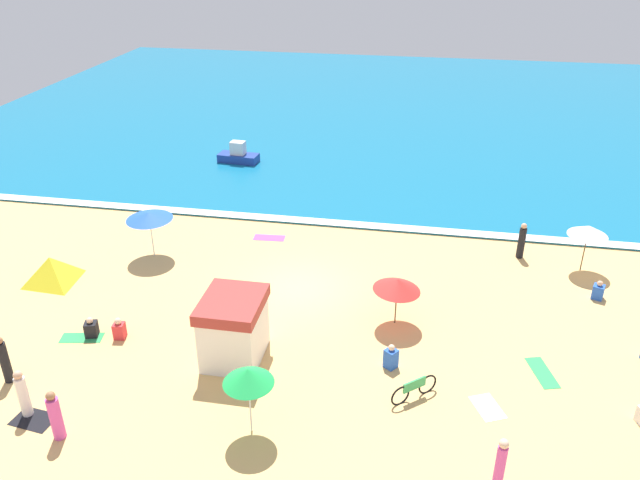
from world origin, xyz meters
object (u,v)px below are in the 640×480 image
beachgoer_1 (522,241)px  small_boat_0 (238,155)px  beach_umbrella_3 (589,231)px  beachgoer_10 (55,416)px  parked_bicycle (414,389)px  beach_umbrella_0 (149,216)px  beachgoer_0 (391,357)px  lifeguard_cabana (234,328)px  beachgoer_3 (119,329)px  beach_umbrella_2 (397,285)px  beachgoer_12 (23,394)px  beachgoer_8 (598,291)px  beach_tent (51,269)px  beachgoer_7 (5,360)px  beach_umbrella_4 (248,376)px  beachgoer_11 (500,465)px  beachgoer_9 (91,328)px

beachgoer_1 → small_boat_0: bearing=149.4°
beach_umbrella_3 → beachgoer_10: size_ratio=1.31×
parked_bicycle → beach_umbrella_0: bearing=148.0°
beach_umbrella_0 → small_boat_0: (0.28, 12.47, -1.49)m
parked_bicycle → beachgoer_0: 1.70m
beachgoer_0 → lifeguard_cabana: bearing=-175.7°
beachgoer_3 → beachgoer_10: bearing=-84.2°
beach_umbrella_2 → beachgoer_10: 12.28m
beachgoer_0 → small_boat_0: small_boat_0 is taller
beachgoer_0 → beachgoer_12: 11.85m
beachgoer_8 → beachgoer_0: bearing=-143.2°
beach_tent → parked_bicycle: (15.60, -4.78, -0.17)m
beachgoer_12 → beachgoer_8: bearing=28.6°
beachgoer_7 → beach_tent: bearing=109.0°
beach_umbrella_3 → small_boat_0: size_ratio=0.87×
beach_umbrella_2 → beachgoer_3: size_ratio=2.31×
beach_umbrella_3 → beachgoer_8: size_ratio=2.75×
beachgoer_10 → beachgoer_8: bearing=32.3°
beachgoer_8 → beachgoer_12: bearing=-151.4°
beachgoer_10 → beach_umbrella_2: bearing=39.6°
beachgoer_0 → small_boat_0: bearing=120.8°
beach_umbrella_2 → small_boat_0: size_ratio=0.77×
beach_umbrella_4 → small_boat_0: size_ratio=0.91×
beach_umbrella_3 → beachgoer_10: 21.80m
beachgoer_0 → beachgoer_7: size_ratio=0.53×
beach_umbrella_4 → beachgoer_10: beach_umbrella_4 is taller
beach_umbrella_4 → parked_bicycle: (4.77, 2.34, -1.71)m
beach_tent → beachgoer_8: beach_tent is taller
small_boat_0 → lifeguard_cabana: bearing=-73.5°
beach_tent → beachgoer_0: bearing=-12.7°
beach_tent → beachgoer_10: (5.24, -8.40, 0.26)m
beach_umbrella_2 → beach_umbrella_0: bearing=163.0°
beach_umbrella_2 → beachgoer_8: 8.75m
beach_tent → beachgoer_8: bearing=6.6°
beachgoer_8 → small_boat_0: 22.90m
beach_umbrella_3 → beach_tent: 23.03m
beachgoer_3 → beachgoer_8: 18.94m
parked_bicycle → small_boat_0: size_ratio=0.55×
beach_umbrella_3 → beachgoer_10: bearing=-142.2°
parked_bicycle → beachgoer_7: beachgoer_7 is taller
beach_umbrella_3 → beachgoer_0: (-7.72, -8.25, -1.54)m
beach_tent → beachgoer_10: bearing=-58.0°
beach_umbrella_0 → beach_umbrella_3: beach_umbrella_0 is taller
beachgoer_7 → beachgoer_11: bearing=-6.3°
beachgoer_8 → small_boat_0: (-19.06, 12.69, 0.18)m
beachgoer_1 → beachgoer_3: beachgoer_1 is taller
beach_umbrella_2 → beachgoer_3: (-9.95, -2.79, -1.33)m
lifeguard_cabana → beachgoer_9: (-5.63, 0.26, -0.90)m
beachgoer_1 → beachgoer_12: bearing=-140.4°
parked_bicycle → beachgoer_11: 4.11m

